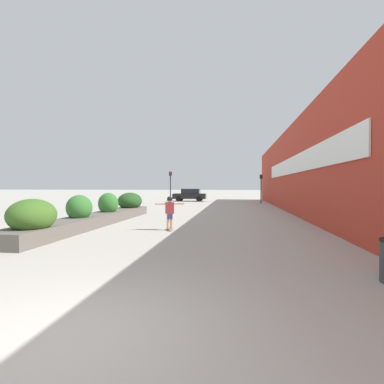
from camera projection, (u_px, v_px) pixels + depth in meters
ground_plane at (66, 338)px, 3.65m from camera, size 300.00×300.00×0.00m
building_wall_right at (294, 169)px, 20.71m from camera, size 0.67×41.96×6.05m
planter_box at (97, 213)px, 14.51m from camera, size 1.59×12.20×1.51m
skateboard at (170, 229)px, 12.64m from camera, size 0.43×0.73×0.10m
skateboarder at (170, 209)px, 12.63m from camera, size 1.19×0.54×1.34m
car_leftmost at (190, 195)px, 37.31m from camera, size 4.03×2.05×1.55m
car_center_left at (324, 195)px, 34.60m from camera, size 4.22×1.91×1.55m
traffic_light_left at (170, 182)px, 32.71m from camera, size 0.28×0.30×3.47m
traffic_light_right at (261, 184)px, 31.75m from camera, size 0.28×0.30×3.12m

